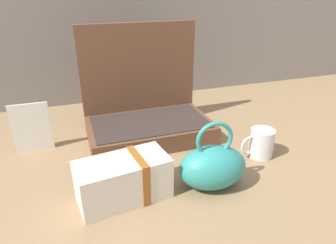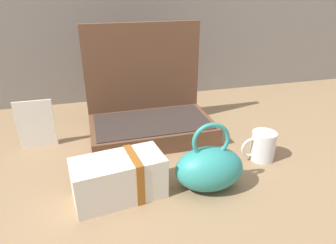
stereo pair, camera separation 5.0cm
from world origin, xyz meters
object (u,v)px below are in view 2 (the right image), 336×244
at_px(cream_toiletry_bag, 120,178).
at_px(info_card_left, 36,124).
at_px(open_suitcase, 149,110).
at_px(coffee_mug, 262,146).
at_px(teal_pouch_handbag, 209,168).

height_order(cream_toiletry_bag, info_card_left, info_card_left).
height_order(open_suitcase, info_card_left, open_suitcase).
distance_m(coffee_mug, info_card_left, 0.74).
distance_m(open_suitcase, coffee_mug, 0.41).
bearing_deg(coffee_mug, teal_pouch_handbag, -156.59).
bearing_deg(cream_toiletry_bag, teal_pouch_handbag, -7.14).
relative_size(open_suitcase, cream_toiletry_bag, 1.77).
bearing_deg(cream_toiletry_bag, info_card_left, 124.87).
distance_m(cream_toiletry_bag, coffee_mug, 0.46).
bearing_deg(info_card_left, teal_pouch_handbag, -37.26).
distance_m(open_suitcase, info_card_left, 0.39).
bearing_deg(coffee_mug, open_suitcase, 137.26).
xyz_separation_m(open_suitcase, info_card_left, (-0.39, -0.01, -0.01)).
bearing_deg(open_suitcase, info_card_left, -179.16).
distance_m(open_suitcase, cream_toiletry_bag, 0.38).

